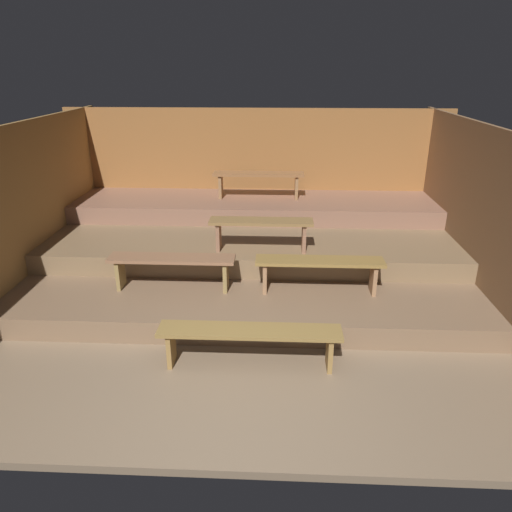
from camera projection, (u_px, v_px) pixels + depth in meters
The scene contains 12 objects.
ground at pixel (247, 299), 6.67m from camera, with size 6.88×6.18×0.08m, color #7D6750.
wall_back at pixel (257, 173), 8.75m from camera, with size 6.88×0.06×2.29m, color #955F30.
wall_left at pixel (17, 214), 6.37m from camera, with size 0.06×6.18×2.29m, color olive.
wall_right at pixel (487, 221), 6.10m from camera, with size 0.06×6.18×2.29m, color #856040.
platform_lower at pixel (250, 267), 7.26m from camera, with size 6.08×3.98×0.28m, color brown.
platform_middle at pixel (252, 236), 7.72m from camera, with size 6.08×2.75×0.28m, color #7F6547.
platform_upper at pixel (255, 207), 8.26m from camera, with size 6.08×1.36×0.28m, color #89604C.
bench_floor_center at pixel (250, 336), 5.00m from camera, with size 1.92×0.32×0.44m.
bench_lower_left at pixel (172, 264), 6.11m from camera, with size 1.61×0.32×0.44m.
bench_lower_right at pixel (319, 266), 6.03m from camera, with size 1.61×0.32×0.44m.
bench_middle_center at pixel (261, 227), 6.62m from camera, with size 1.43×0.32×0.44m.
bench_upper_center at pixel (258, 178), 8.13m from camera, with size 1.54×0.32×0.44m.
Camera 1 is at (0.40, -3.27, 3.01)m, focal length 33.57 mm.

